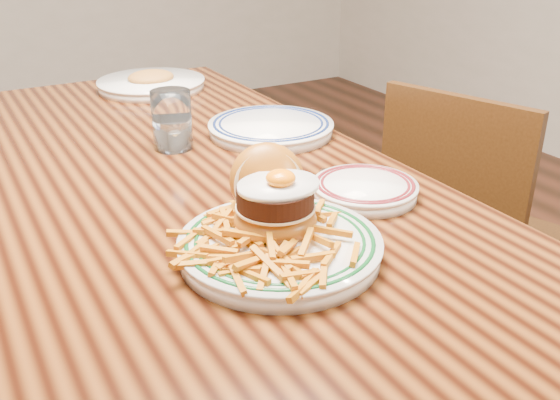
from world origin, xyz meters
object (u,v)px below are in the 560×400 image
chair_right (464,229)px  side_plate (365,188)px  main_plate (278,227)px  table (172,212)px

chair_right → side_plate: bearing=6.0°
chair_right → main_plate: 0.89m
chair_right → side_plate: 0.65m
table → side_plate: size_ratio=8.24×
table → chair_right: size_ratio=1.93×
main_plate → side_plate: 0.25m
chair_right → side_plate: chair_right is taller
table → side_plate: bearing=-47.4°
chair_right → main_plate: bearing=5.4°
chair_right → main_plate: size_ratio=2.61×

